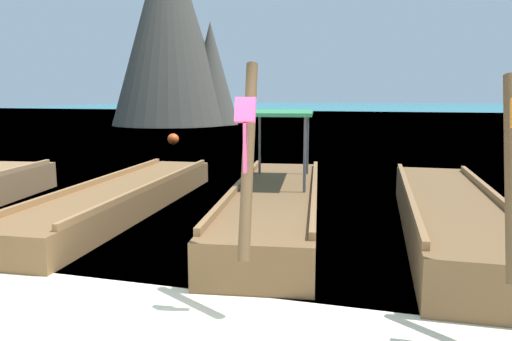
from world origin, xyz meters
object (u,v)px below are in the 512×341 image
object	(u,v)px
mooring_buoy_near	(173,139)
longtail_boat_green_ribbon	(123,198)
longtail_boat_orange_ribbon	(450,216)
longtail_boat_pink_ribbon	(276,203)
karst_rock	(173,29)

from	to	relation	value
mooring_buoy_near	longtail_boat_green_ribbon	bearing A→B (deg)	-69.19
longtail_boat_orange_ribbon	mooring_buoy_near	bearing A→B (deg)	131.27
longtail_boat_pink_ribbon	mooring_buoy_near	distance (m)	13.49
karst_rock	longtail_boat_orange_ribbon	bearing A→B (deg)	-56.94
longtail_boat_pink_ribbon	longtail_boat_green_ribbon	bearing A→B (deg)	179.20
longtail_boat_green_ribbon	longtail_boat_orange_ribbon	world-z (taller)	longtail_boat_green_ribbon
longtail_boat_green_ribbon	mooring_buoy_near	size ratio (longest dim) A/B	14.52
longtail_boat_green_ribbon	mooring_buoy_near	world-z (taller)	longtail_boat_green_ribbon
karst_rock	mooring_buoy_near	bearing A→B (deg)	-65.55
longtail_boat_green_ribbon	karst_rock	world-z (taller)	karst_rock
longtail_boat_green_ribbon	longtail_boat_orange_ribbon	size ratio (longest dim) A/B	1.06
longtail_boat_green_ribbon	mooring_buoy_near	xyz separation A→B (m)	(-4.31, 11.33, -0.01)
longtail_boat_green_ribbon	longtail_boat_orange_ribbon	distance (m)	5.73
longtail_boat_pink_ribbon	mooring_buoy_near	world-z (taller)	longtail_boat_pink_ribbon
longtail_boat_green_ribbon	longtail_boat_pink_ribbon	distance (m)	2.96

